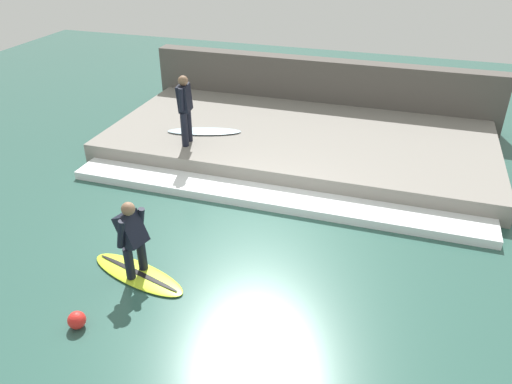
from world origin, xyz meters
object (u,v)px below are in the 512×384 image
(surfboard_riding, at_px, (138,274))
(surfer_waiting_near, at_px, (185,106))
(surfer_riding, at_px, (132,235))
(marker_buoy, at_px, (77,320))
(surfboard_waiting_near, at_px, (204,131))

(surfboard_riding, relative_size, surfer_waiting_near, 1.22)
(surfboard_riding, xyz_separation_m, surfer_riding, (-0.00, 0.00, 0.76))
(surfboard_riding, bearing_deg, surfer_riding, 180.00)
(surfer_waiting_near, bearing_deg, surfer_riding, -167.06)
(marker_buoy, bearing_deg, surfer_waiting_near, 7.35)
(surfer_riding, xyz_separation_m, marker_buoy, (-1.27, 0.25, -0.66))
(surfer_waiting_near, bearing_deg, marker_buoy, -172.65)
(surfer_waiting_near, xyz_separation_m, surfboard_waiting_near, (0.70, -0.12, -0.86))
(surfboard_riding, height_order, surfboard_waiting_near, surfboard_waiting_near)
(surfboard_riding, distance_m, surfboard_waiting_near, 4.88)
(marker_buoy, bearing_deg, surfboard_riding, -11.02)
(surfer_riding, distance_m, marker_buoy, 1.46)
(surfer_riding, height_order, surfboard_waiting_near, surfer_riding)
(surfer_waiting_near, distance_m, surfboard_waiting_near, 1.12)
(surfer_waiting_near, height_order, marker_buoy, surfer_waiting_near)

